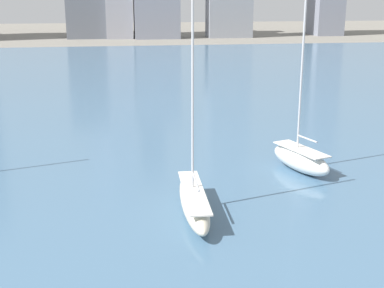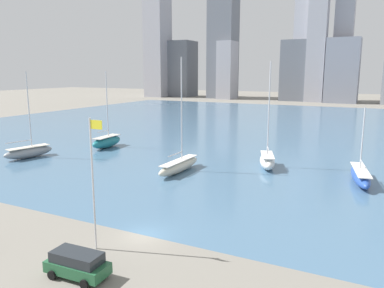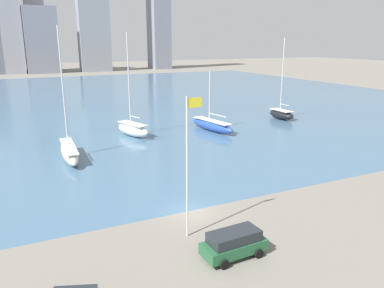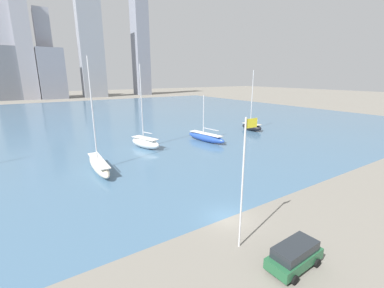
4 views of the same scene
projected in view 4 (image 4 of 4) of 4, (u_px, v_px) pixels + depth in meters
ground_plane at (227, 218)px, 25.44m from camera, size 500.00×500.00×0.00m
harbor_water at (84, 120)px, 82.18m from camera, size 180.00×140.00×0.00m
flag_pole at (243, 180)px, 19.74m from camera, size 1.24×0.14×10.77m
sailboat_cream at (99, 165)px, 37.69m from camera, size 2.11×10.61×16.28m
sailboat_black at (252, 127)px, 66.01m from camera, size 2.72×6.17×15.00m
sailboat_white at (145, 142)px, 49.79m from camera, size 4.40×7.57×15.75m
sailboat_blue at (206, 137)px, 54.90m from camera, size 3.75×10.51×9.79m
parked_suv_green at (295, 255)px, 18.68m from camera, size 4.61×2.40×1.88m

